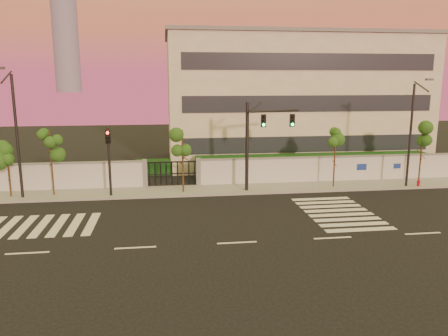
# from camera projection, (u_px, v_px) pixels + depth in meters

# --- Properties ---
(ground) EXTENTS (120.00, 120.00, 0.00)m
(ground) POSITION_uv_depth(u_px,v_px,m) (237.00, 243.00, 21.83)
(ground) COLOR black
(ground) RESTS_ON ground
(sidewalk) EXTENTS (60.00, 3.00, 0.15)m
(sidewalk) POSITION_uv_depth(u_px,v_px,m) (214.00, 190.00, 32.01)
(sidewalk) COLOR gray
(sidewalk) RESTS_ON ground
(perimeter_wall) EXTENTS (60.00, 0.36, 2.20)m
(perimeter_wall) POSITION_uv_depth(u_px,v_px,m) (213.00, 172.00, 33.28)
(perimeter_wall) COLOR silver
(perimeter_wall) RESTS_ON ground
(hedge_row) EXTENTS (41.00, 4.25, 1.80)m
(hedge_row) POSITION_uv_depth(u_px,v_px,m) (222.00, 168.00, 36.13)
(hedge_row) COLOR #123810
(hedge_row) RESTS_ON ground
(institutional_building) EXTENTS (24.40, 12.40, 12.25)m
(institutional_building) POSITION_uv_depth(u_px,v_px,m) (291.00, 99.00, 43.14)
(institutional_building) COLOR #BBB79E
(institutional_building) RESTS_ON ground
(road_markings) EXTENTS (57.00, 7.62, 0.02)m
(road_markings) POSITION_uv_depth(u_px,v_px,m) (200.00, 220.00, 25.27)
(road_markings) COLOR silver
(road_markings) RESTS_ON ground
(street_tree_b) EXTENTS (1.45, 1.16, 3.70)m
(street_tree_b) POSITION_uv_depth(u_px,v_px,m) (8.00, 159.00, 29.49)
(street_tree_b) COLOR #382314
(street_tree_b) RESTS_ON ground
(street_tree_c) EXTENTS (1.30, 1.04, 4.66)m
(street_tree_c) POSITION_uv_depth(u_px,v_px,m) (51.00, 148.00, 29.74)
(street_tree_c) COLOR #382314
(street_tree_c) RESTS_ON ground
(street_tree_d) EXTENTS (1.58, 1.26, 4.56)m
(street_tree_d) POSITION_uv_depth(u_px,v_px,m) (183.00, 147.00, 30.60)
(street_tree_d) COLOR #382314
(street_tree_d) RESTS_ON ground
(street_tree_e) EXTENTS (1.37, 1.09, 4.47)m
(street_tree_e) POSITION_uv_depth(u_px,v_px,m) (335.00, 145.00, 32.15)
(street_tree_e) COLOR #382314
(street_tree_e) RESTS_ON ground
(street_tree_f) EXTENTS (1.50, 1.20, 4.76)m
(street_tree_f) POSITION_uv_depth(u_px,v_px,m) (422.00, 140.00, 33.45)
(street_tree_f) COLOR #382314
(street_tree_f) RESTS_ON ground
(traffic_signal_main) EXTENTS (4.02, 1.43, 6.48)m
(traffic_signal_main) POSITION_uv_depth(u_px,v_px,m) (259.00, 136.00, 30.95)
(traffic_signal_main) COLOR black
(traffic_signal_main) RESTS_ON ground
(traffic_signal_secondary) EXTENTS (0.38, 0.36, 4.89)m
(traffic_signal_secondary) POSITION_uv_depth(u_px,v_px,m) (109.00, 153.00, 29.63)
(traffic_signal_secondary) COLOR black
(traffic_signal_secondary) RESTS_ON ground
(streetlight_west) EXTENTS (0.52, 2.11, 8.78)m
(streetlight_west) POSITION_uv_depth(u_px,v_px,m) (16.00, 130.00, 28.66)
(streetlight_west) COLOR black
(streetlight_west) RESTS_ON ground
(streetlight_east) EXTENTS (0.48, 1.95, 8.10)m
(streetlight_east) POSITION_uv_depth(u_px,v_px,m) (412.00, 130.00, 31.88)
(streetlight_east) COLOR black
(streetlight_east) RESTS_ON ground
(fire_hydrant) EXTENTS (0.27, 0.25, 0.68)m
(fire_hydrant) POSITION_uv_depth(u_px,v_px,m) (418.00, 184.00, 32.78)
(fire_hydrant) COLOR #AB0B1B
(fire_hydrant) RESTS_ON ground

